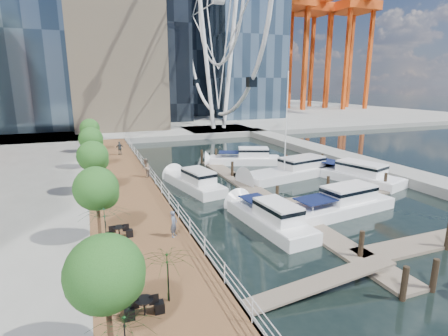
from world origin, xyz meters
name	(u,v)px	position (x,y,z in m)	size (l,w,h in m)	color
ground	(298,253)	(0.00, 0.00, 0.00)	(520.00, 520.00, 0.00)	black
boardwalk	(124,193)	(-9.00, 15.00, 0.50)	(6.00, 60.00, 1.00)	brown
seawall	(157,189)	(-6.00, 15.00, 0.50)	(0.25, 60.00, 1.00)	#595954
land_far	(125,114)	(0.00, 102.00, 0.50)	(200.00, 114.00, 1.00)	gray
breakwater	(344,158)	(20.00, 20.00, 0.50)	(4.00, 60.00, 1.00)	gray
pier	(219,131)	(14.00, 52.00, 0.50)	(14.00, 12.00, 1.00)	gray
railing	(155,179)	(-6.10, 15.00, 1.52)	(0.10, 60.00, 1.05)	white
floating_docks	(312,188)	(7.97, 9.98, 0.49)	(16.00, 34.00, 2.60)	#6D6051
ferris_wheel	(218,0)	(14.00, 52.00, 25.92)	(5.80, 45.60, 47.80)	white
port_cranes	(315,56)	(67.67, 95.67, 20.00)	(40.00, 52.00, 38.00)	#D84C14
street_trees	(93,156)	(-11.40, 14.00, 4.29)	(2.60, 42.60, 4.60)	#3F2B1C
cafe_tables	(129,284)	(-10.40, -2.00, 1.37)	(2.50, 13.70, 0.74)	black
yacht_foreground	(336,213)	(6.67, 4.75, 0.00)	(3.02, 11.26, 2.15)	white
pedestrian_near	(174,224)	(-7.12, 3.01, 1.83)	(0.61, 0.40, 1.67)	#4D5567
pedestrian_mid	(146,168)	(-6.50, 17.87, 1.96)	(0.93, 0.72, 1.91)	#846C5B
pedestrian_far	(120,148)	(-7.91, 30.49, 1.90)	(1.06, 0.44, 1.80)	#2F363A
moored_yachts	(293,182)	(8.38, 14.08, 0.00)	(22.46, 35.47, 11.50)	silver
cafe_seating	(128,263)	(-10.34, -1.60, 2.20)	(5.34, 12.34, 2.60)	#0E3313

